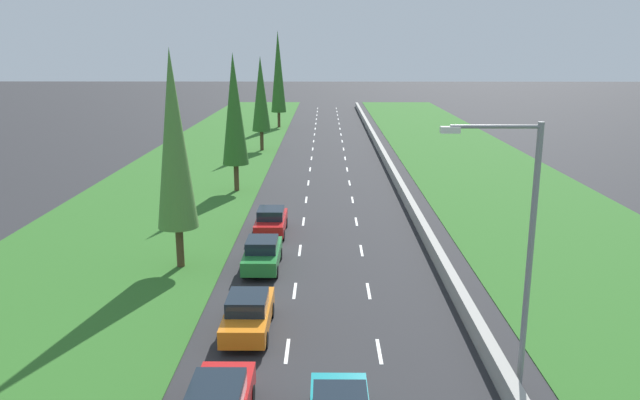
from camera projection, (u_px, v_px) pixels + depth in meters
The scene contains 13 objects.
ground_plane at pixel (328, 164), 61.39m from camera, with size 300.00×300.00×0.00m, color #28282B.
grass_verge_left at pixel (201, 163), 61.50m from camera, with size 14.00×140.00×0.04m, color #2D6623.
grass_verge_right at pixel (473, 164), 61.27m from camera, with size 14.00×140.00×0.04m, color #2D6623.
median_barrier at pixel (386, 160), 61.24m from camera, with size 0.44×120.00×0.85m, color #9E9B93.
lane_markings at pixel (328, 164), 61.39m from camera, with size 3.64×116.00×0.01m.
orange_sedan_left_lane at pixel (248, 313), 24.95m from camera, with size 1.82×4.50×1.64m.
green_sedan_left_lane at pixel (262, 253), 32.18m from camera, with size 1.82×4.50×1.64m.
red_sedan_left_lane_fifth at pixel (271, 221), 38.18m from camera, with size 1.82×4.50×1.64m.
poplar_tree_second at pixel (174, 141), 30.98m from camera, with size 2.08×2.08×11.26m.
poplar_tree_third at pixel (234, 110), 48.20m from camera, with size 2.07×2.07×10.88m.
poplar_tree_fourth at pixel (261, 94), 67.75m from camera, with size 2.06×2.06×10.32m.
poplar_tree_fifth at pixel (278, 72), 87.24m from camera, with size 2.14×2.14×13.49m.
street_light_mast at pixel (521, 239), 19.98m from camera, with size 3.20×0.28×9.00m.
Camera 1 is at (-0.31, -0.47, 11.24)m, focal length 34.80 mm.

